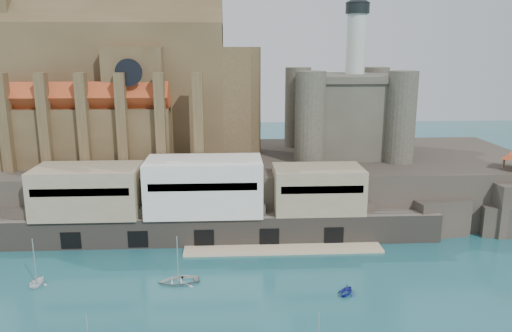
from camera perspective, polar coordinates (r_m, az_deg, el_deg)
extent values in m
plane|color=#1B5259|center=(60.51, 3.06, -16.25)|extent=(300.00, 300.00, 0.00)
cube|color=#2C2621|center=(95.74, 0.59, -1.68)|extent=(100.00, 34.00, 10.00)
cube|color=#2C2621|center=(86.58, -24.78, -5.99)|extent=(9.00, 5.00, 6.00)
cube|color=#2C2621|center=(82.00, -14.28, -6.19)|extent=(9.00, 5.00, 6.00)
cube|color=#2C2621|center=(80.40, -2.25, -6.16)|extent=(9.00, 5.00, 6.00)
cube|color=#2C2621|center=(82.36, 9.72, -5.87)|extent=(9.00, 5.00, 6.00)
cube|color=#2C2621|center=(87.24, 20.08, -5.41)|extent=(9.00, 5.00, 6.00)
cube|color=#5F564C|center=(79.74, -4.41, -6.93)|extent=(70.00, 6.00, 4.50)
cube|color=beige|center=(76.71, 3.14, -9.45)|extent=(30.00, 4.00, 0.40)
cube|color=black|center=(80.92, -20.37, -7.96)|extent=(3.00, 0.40, 2.60)
cube|color=black|center=(78.52, -13.32, -8.11)|extent=(3.00, 0.40, 2.60)
cube|color=black|center=(77.35, -5.94, -8.14)|extent=(3.00, 0.40, 2.60)
cube|color=black|center=(77.46, 1.54, -8.04)|extent=(3.00, 0.40, 2.60)
cube|color=black|center=(78.85, 8.87, -7.81)|extent=(3.00, 0.40, 2.60)
cube|color=gray|center=(81.85, -18.62, -2.67)|extent=(16.00, 9.00, 7.50)
cube|color=silver|center=(78.77, -5.93, -2.25)|extent=(18.00, 9.00, 8.50)
cube|color=gray|center=(80.08, 7.07, -2.58)|extent=(14.00, 8.00, 7.00)
cube|color=#4F3E25|center=(96.71, -15.20, 8.25)|extent=(38.00, 14.00, 24.00)
cube|color=#4F3E25|center=(96.47, -15.65, 15.36)|extent=(38.00, 13.01, 13.01)
cylinder|color=#4F3E25|center=(94.78, -3.73, 7.38)|extent=(14.00, 14.00, 20.00)
cube|color=#4F3E25|center=(96.14, -12.77, 7.16)|extent=(10.00, 20.00, 20.00)
cube|color=#4F3E25|center=(89.38, -18.68, 3.09)|extent=(28.00, 5.00, 10.00)
cube|color=#4F3E25|center=(107.57, -16.02, 4.92)|extent=(28.00, 5.00, 10.00)
cube|color=#B1401E|center=(88.52, -19.00, 7.30)|extent=(28.00, 5.66, 5.66)
cube|color=#B1401E|center=(106.85, -16.25, 8.42)|extent=(28.00, 5.66, 5.66)
cube|color=#4F3E25|center=(102.23, -25.86, 8.77)|extent=(4.00, 10.00, 28.00)
cylinder|color=black|center=(83.87, -14.35, 10.32)|extent=(4.40, 0.30, 4.40)
cube|color=#4F3E25|center=(90.18, -26.70, 4.39)|extent=(1.60, 2.20, 16.00)
cube|color=#4F3E25|center=(87.88, -22.99, 4.55)|extent=(1.60, 2.20, 16.00)
cube|color=#4F3E25|center=(85.96, -19.09, 4.70)|extent=(1.60, 2.20, 16.00)
cube|color=#4F3E25|center=(84.46, -15.03, 4.84)|extent=(1.60, 2.20, 16.00)
cube|color=#4F3E25|center=(83.39, -10.85, 4.95)|extent=(1.60, 2.20, 16.00)
cube|color=#4F3E25|center=(82.78, -6.58, 5.04)|extent=(1.60, 2.20, 16.00)
cube|color=#444035|center=(96.65, 10.12, 5.52)|extent=(16.00, 16.00, 14.00)
cube|color=#444035|center=(95.94, 10.31, 9.90)|extent=(17.00, 17.00, 1.20)
cylinder|color=#444035|center=(87.20, 6.18, 5.48)|extent=(5.20, 5.20, 16.00)
cylinder|color=#444035|center=(91.12, 16.21, 5.36)|extent=(5.20, 5.20, 16.00)
cylinder|color=#444035|center=(102.89, 4.77, 6.71)|extent=(5.20, 5.20, 16.00)
cylinder|color=#444035|center=(106.24, 13.41, 6.61)|extent=(5.20, 5.20, 16.00)
cylinder|color=silver|center=(98.20, 11.34, 13.21)|extent=(3.60, 3.60, 12.00)
cylinder|color=black|center=(98.45, 11.54, 17.28)|extent=(4.40, 4.40, 2.00)
cube|color=#2C2621|center=(91.33, 25.98, -5.47)|extent=(6.00, 5.00, 5.00)
cylinder|color=#4F3E25|center=(94.36, 26.42, -0.01)|extent=(0.36, 0.36, 3.20)
imported|color=white|center=(71.98, -23.72, -12.36)|extent=(3.03, 2.16, 3.22)
imported|color=silver|center=(67.69, -8.84, -13.00)|extent=(1.76, 3.96, 5.36)
imported|color=#232A9C|center=(65.08, 10.24, -14.20)|extent=(2.96, 2.76, 2.94)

